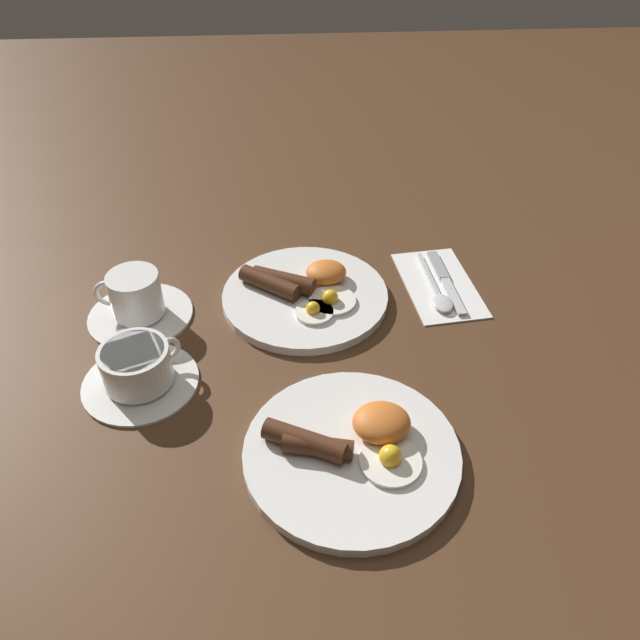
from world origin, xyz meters
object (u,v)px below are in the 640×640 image
Objects in this scene: teacup_far at (138,369)px; knife at (444,278)px; breakfast_plate_near at (305,293)px; teacup_near at (137,300)px; breakfast_plate_far at (353,449)px; spoon at (439,297)px.

teacup_far reaches higher than knife.
teacup_near is at bearing 5.68° from breakfast_plate_near.
breakfast_plate_far is 0.32m from teacup_far.
teacup_near is at bearing -93.47° from spoon.
breakfast_plate_far is 0.41m from knife.
spoon is (-0.46, -0.16, -0.02)m from teacup_far.
breakfast_plate_near is at bearing -143.58° from teacup_far.
knife is (-0.50, -0.06, -0.03)m from teacup_near.
teacup_near reaches higher than breakfast_plate_near.
breakfast_plate_near is 0.24m from knife.
knife is (-0.48, -0.21, -0.02)m from teacup_far.
breakfast_plate_far is 1.67× the size of teacup_far.
teacup_near is (0.26, 0.03, 0.02)m from breakfast_plate_near.
breakfast_plate_far reaches higher than spoon.
knife is 0.06m from spoon.
breakfast_plate_near is 1.53× the size of knife.
teacup_near is 0.15m from teacup_far.
teacup_near is at bearing -87.62° from knife.
teacup_far is 0.97× the size of spoon.
teacup_near is 0.97× the size of spoon.
spoon is (-0.18, -0.30, -0.00)m from breakfast_plate_far.
teacup_near reaches higher than knife.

